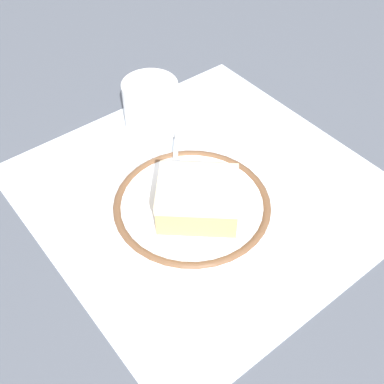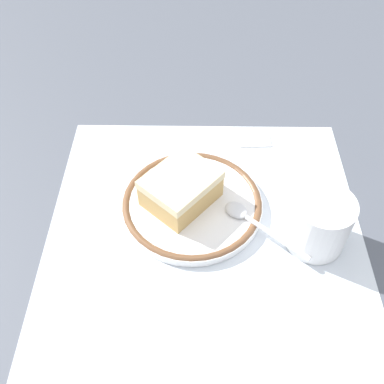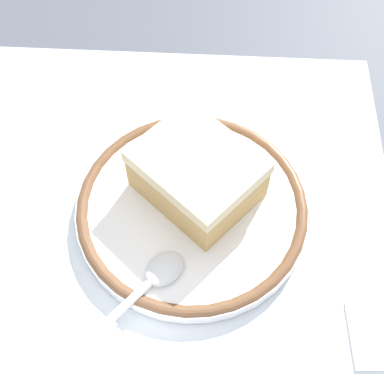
% 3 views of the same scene
% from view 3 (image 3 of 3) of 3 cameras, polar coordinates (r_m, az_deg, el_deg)
% --- Properties ---
extents(ground_plane, '(2.40, 2.40, 0.00)m').
position_cam_3_polar(ground_plane, '(0.42, -4.96, -4.26)').
color(ground_plane, '#4C515B').
extents(placemat, '(0.41, 0.42, 0.00)m').
position_cam_3_polar(placemat, '(0.42, -4.96, -4.22)').
color(placemat, silver).
rests_on(placemat, ground_plane).
extents(plate, '(0.19, 0.19, 0.02)m').
position_cam_3_polar(plate, '(0.42, -0.00, -1.77)').
color(plate, white).
rests_on(plate, placemat).
extents(cake_slice, '(0.12, 0.12, 0.05)m').
position_cam_3_polar(cake_slice, '(0.41, 0.59, 2.03)').
color(cake_slice, tan).
rests_on(cake_slice, plate).
extents(spoon, '(0.10, 0.11, 0.01)m').
position_cam_3_polar(spoon, '(0.38, -5.79, -11.01)').
color(spoon, silver).
rests_on(spoon, plate).
extents(napkin, '(0.18, 0.18, 0.00)m').
position_cam_3_polar(napkin, '(0.51, -17.09, 7.99)').
color(napkin, white).
rests_on(napkin, placemat).
extents(sugar_packet, '(0.03, 0.05, 0.01)m').
position_cam_3_polar(sugar_packet, '(0.41, 19.55, -14.94)').
color(sugar_packet, white).
rests_on(sugar_packet, placemat).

